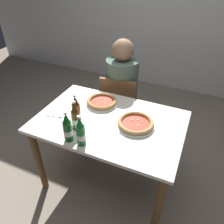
{
  "coord_description": "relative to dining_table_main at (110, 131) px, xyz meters",
  "views": [
    {
      "loc": [
        0.59,
        -1.29,
        1.85
      ],
      "look_at": [
        0.0,
        0.05,
        0.8
      ],
      "focal_mm": 35.06,
      "sensor_mm": 36.0,
      "label": 1
    }
  ],
  "objects": [
    {
      "name": "diner_seated",
      "position": [
        -0.15,
        0.66,
        -0.05
      ],
      "size": [
        0.34,
        0.34,
        1.21
      ],
      "color": "#2D3342",
      "rests_on": "ground_plane"
    },
    {
      "name": "beer_bottle_left",
      "position": [
        -0.24,
        -0.11,
        0.22
      ],
      "size": [
        0.07,
        0.07,
        0.25
      ],
      "color": "#512D0F",
      "rests_on": "dining_table_main"
    },
    {
      "name": "beer_bottle_extra",
      "position": [
        -0.17,
        -0.33,
        0.22
      ],
      "size": [
        0.07,
        0.07,
        0.25
      ],
      "color": "#14591E",
      "rests_on": "dining_table_main"
    },
    {
      "name": "chair_behind_table",
      "position": [
        -0.15,
        0.61,
        -0.15
      ],
      "size": [
        0.43,
        0.43,
        0.85
      ],
      "rotation": [
        0.0,
        0.0,
        3.22
      ],
      "color": "brown",
      "rests_on": "ground_plane"
    },
    {
      "name": "beer_bottle_center",
      "position": [
        -0.19,
        -0.19,
        0.22
      ],
      "size": [
        0.07,
        0.07,
        0.25
      ],
      "color": "#512D0F",
      "rests_on": "dining_table_main"
    },
    {
      "name": "ground_plane",
      "position": [
        0.0,
        0.0,
        -0.64
      ],
      "size": [
        8.0,
        8.0,
        0.0
      ],
      "primitive_type": "plane",
      "color": "gray"
    },
    {
      "name": "beer_bottle_right",
      "position": [
        -0.07,
        -0.33,
        0.22
      ],
      "size": [
        0.07,
        0.07,
        0.25
      ],
      "color": "#196B2D",
      "rests_on": "dining_table_main"
    },
    {
      "name": "dining_table_main",
      "position": [
        0.0,
        0.0,
        0.0
      ],
      "size": [
        1.2,
        0.8,
        0.75
      ],
      "color": "silver",
      "rests_on": "ground_plane"
    },
    {
      "name": "back_wall_tiled",
      "position": [
        0.0,
        2.2,
        0.66
      ],
      "size": [
        7.0,
        0.1,
        2.6
      ],
      "primitive_type": "cube",
      "color": "white",
      "rests_on": "ground_plane"
    },
    {
      "name": "pizza_marinara_far",
      "position": [
        -0.16,
        0.2,
        0.14
      ],
      "size": [
        0.29,
        0.29,
        0.04
      ],
      "color": "white",
      "rests_on": "dining_table_main"
    },
    {
      "name": "pizza_margherita_near",
      "position": [
        0.22,
        0.02,
        0.14
      ],
      "size": [
        0.31,
        0.31,
        0.04
      ],
      "color": "white",
      "rests_on": "dining_table_main"
    },
    {
      "name": "napkin_with_cutlery",
      "position": [
        -0.45,
        -0.06,
        0.12
      ],
      "size": [
        0.22,
        0.22,
        0.01
      ],
      "color": "white",
      "rests_on": "dining_table_main"
    }
  ]
}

